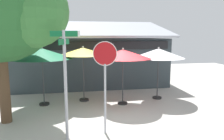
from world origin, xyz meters
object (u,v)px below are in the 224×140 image
patio_umbrella_ivory_far_right (159,53)px  shade_tree (2,1)px  patio_umbrella_forest_green_left (42,54)px  stop_sign (105,71)px  patio_umbrella_crimson_right (123,54)px  street_sign_post (65,76)px  patio_umbrella_mustard_center (83,52)px

patio_umbrella_ivory_far_right → shade_tree: size_ratio=0.40×
patio_umbrella_forest_green_left → patio_umbrella_ivory_far_right: size_ratio=1.04×
stop_sign → patio_umbrella_crimson_right: 3.05m
stop_sign → patio_umbrella_ivory_far_right: (3.09, 3.32, 0.22)m
stop_sign → shade_tree: bearing=155.5°
stop_sign → patio_umbrella_forest_green_left: 4.00m
shade_tree → stop_sign: bearing=-24.5°
street_sign_post → patio_umbrella_crimson_right: street_sign_post is taller
stop_sign → patio_umbrella_ivory_far_right: size_ratio=1.15×
patio_umbrella_mustard_center → patio_umbrella_crimson_right: (1.69, -0.82, -0.07)m
patio_umbrella_forest_green_left → patio_umbrella_crimson_right: size_ratio=1.04×
patio_umbrella_mustard_center → patio_umbrella_ivory_far_right: 3.58m
stop_sign → patio_umbrella_forest_green_left: (-2.26, 3.29, 0.28)m
patio_umbrella_mustard_center → stop_sign: bearing=-82.5°
stop_sign → shade_tree: (-3.18, 1.45, 2.18)m
street_sign_post → shade_tree: shade_tree is taller
stop_sign → shade_tree: shade_tree is taller
patio_umbrella_mustard_center → patio_umbrella_crimson_right: bearing=-25.8°
street_sign_post → shade_tree: 3.44m
stop_sign → street_sign_post: bearing=-169.3°
patio_umbrella_forest_green_left → patio_umbrella_crimson_right: 3.51m
street_sign_post → stop_sign: bearing=10.7°
stop_sign → patio_umbrella_ivory_far_right: bearing=47.0°
patio_umbrella_ivory_far_right → patio_umbrella_mustard_center: bearing=175.4°
patio_umbrella_forest_green_left → stop_sign: bearing=-55.6°
street_sign_post → patio_umbrella_ivory_far_right: street_sign_post is taller
patio_umbrella_ivory_far_right → patio_umbrella_forest_green_left: bearing=-179.7°
street_sign_post → patio_umbrella_forest_green_left: street_sign_post is taller
shade_tree → patio_umbrella_ivory_far_right: bearing=16.6°
stop_sign → shade_tree: size_ratio=0.46×
patio_umbrella_forest_green_left → patio_umbrella_mustard_center: size_ratio=1.02×
patio_umbrella_forest_green_left → shade_tree: bearing=-116.5°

